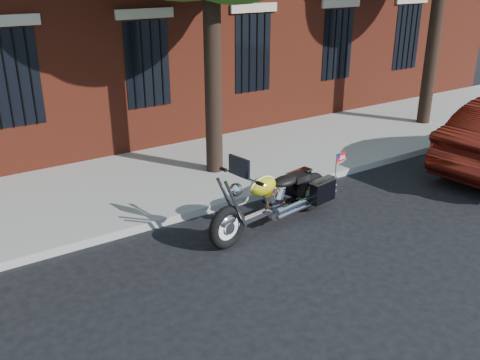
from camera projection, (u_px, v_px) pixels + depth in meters
ground at (275, 233)px, 9.40m from camera, size 120.00×120.00×0.00m
curb at (233, 202)px, 10.44m from camera, size 40.00×0.16×0.15m
sidewalk at (187, 173)px, 11.89m from camera, size 40.00×3.60×0.15m
motorcycle at (279, 199)px, 9.48m from camera, size 3.06×1.17×1.53m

